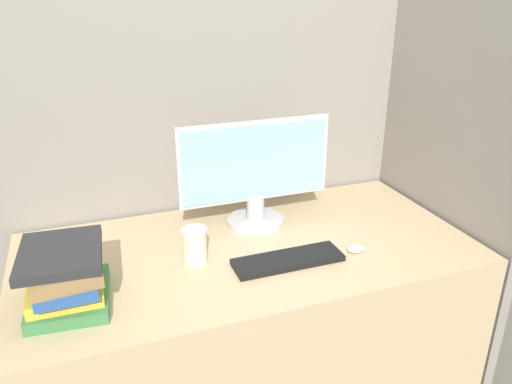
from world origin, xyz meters
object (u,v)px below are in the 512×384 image
Objects in this scene: mouse at (356,249)px; book_stack at (65,277)px; monitor at (255,176)px; keyboard at (288,260)px; coffee_cup at (195,246)px.

book_stack is (-0.98, 0.03, 0.08)m from mouse.
monitor is 1.58× the size of keyboard.
mouse is 0.58m from coffee_cup.
book_stack reaches higher than mouse.
monitor is at bearing 23.63° from book_stack.
keyboard is 1.26× the size of book_stack.
book_stack is (-0.42, -0.10, 0.03)m from coffee_cup.
coffee_cup is at bearing -144.12° from monitor.
coffee_cup is at bearing 13.10° from book_stack.
mouse is at bearing -3.64° from keyboard.
book_stack is at bearing -166.90° from coffee_cup.
monitor is 9.16× the size of mouse.
keyboard is 3.02× the size of coffee_cup.
mouse is at bearing -1.95° from book_stack.
mouse is 0.52× the size of coffee_cup.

